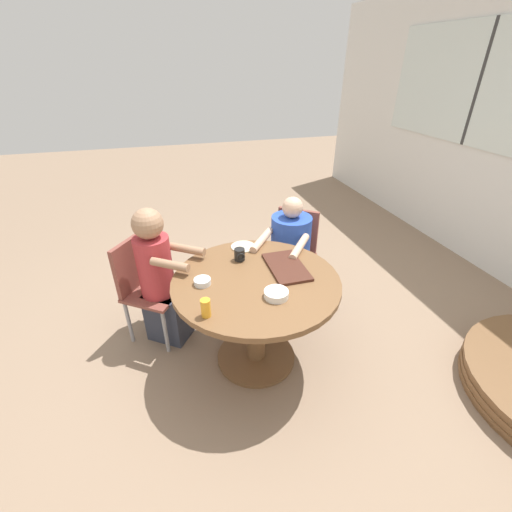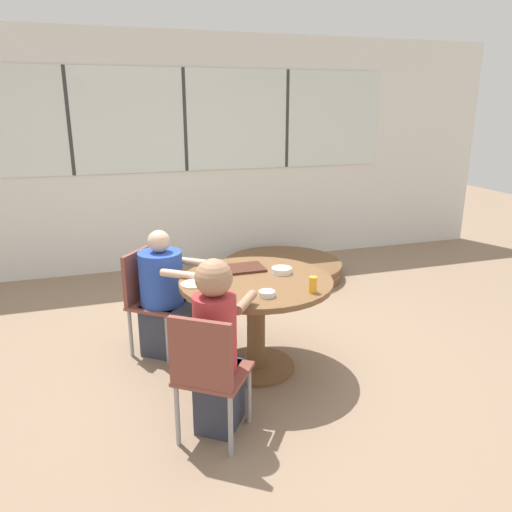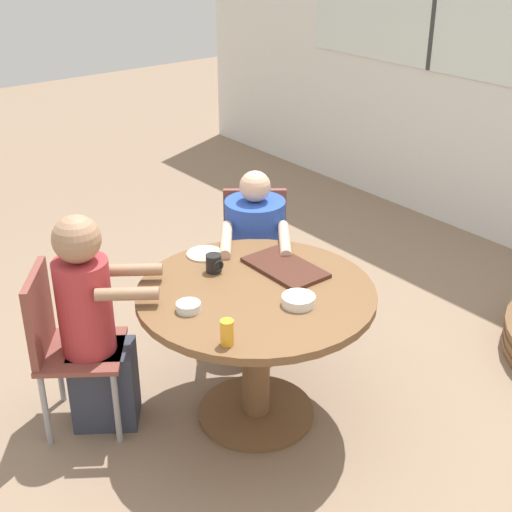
% 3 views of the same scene
% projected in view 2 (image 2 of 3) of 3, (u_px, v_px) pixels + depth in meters
% --- Properties ---
extents(ground_plane, '(16.00, 16.00, 0.00)m').
position_uv_depth(ground_plane, '(256.00, 367.00, 3.93)').
color(ground_plane, '#8C725B').
extents(wall_back_with_windows, '(8.40, 0.08, 2.80)m').
position_uv_depth(wall_back_with_windows, '(186.00, 152.00, 6.06)').
color(wall_back_with_windows, silver).
rests_on(wall_back_with_windows, ground_plane).
extents(dining_table, '(1.15, 1.15, 0.74)m').
position_uv_depth(dining_table, '(256.00, 302.00, 3.77)').
color(dining_table, brown).
rests_on(dining_table, ground_plane).
extents(chair_for_woman_green_shirt, '(0.56, 0.56, 0.85)m').
position_uv_depth(chair_for_woman_green_shirt, '(148.00, 293.00, 4.09)').
color(chair_for_woman_green_shirt, brown).
rests_on(chair_for_woman_green_shirt, ground_plane).
extents(chair_for_man_blue_shirt, '(0.56, 0.56, 0.85)m').
position_uv_depth(chair_for_man_blue_shirt, '(207.00, 368.00, 2.92)').
color(chair_for_man_blue_shirt, brown).
rests_on(chair_for_man_blue_shirt, ground_plane).
extents(person_woman_green_shirt, '(0.71, 0.66, 1.04)m').
position_uv_depth(person_woman_green_shirt, '(167.00, 301.00, 4.05)').
color(person_woman_green_shirt, '#333847').
rests_on(person_woman_green_shirt, ground_plane).
extents(person_man_blue_shirt, '(0.49, 0.54, 1.14)m').
position_uv_depth(person_man_blue_shirt, '(217.00, 351.00, 3.05)').
color(person_man_blue_shirt, '#333847').
rests_on(person_man_blue_shirt, ground_plane).
extents(food_tray_dark, '(0.42, 0.24, 0.02)m').
position_uv_depth(food_tray_dark, '(237.00, 269.00, 3.91)').
color(food_tray_dark, '#472319').
rests_on(food_tray_dark, dining_table).
extents(coffee_mug, '(0.08, 0.08, 0.09)m').
position_uv_depth(coffee_mug, '(221.00, 279.00, 3.57)').
color(coffee_mug, black).
rests_on(coffee_mug, dining_table).
extents(juice_glass, '(0.06, 0.06, 0.11)m').
position_uv_depth(juice_glass, '(313.00, 285.00, 3.43)').
color(juice_glass, gold).
rests_on(juice_glass, dining_table).
extents(bowl_white_shallow, '(0.15, 0.15, 0.05)m').
position_uv_depth(bowl_white_shallow, '(282.00, 270.00, 3.83)').
color(bowl_white_shallow, white).
rests_on(bowl_white_shallow, dining_table).
extents(bowl_cereal, '(0.11, 0.11, 0.04)m').
position_uv_depth(bowl_cereal, '(267.00, 294.00, 3.37)').
color(bowl_cereal, silver).
rests_on(bowl_cereal, dining_table).
extents(plate_tortillas, '(0.19, 0.19, 0.01)m').
position_uv_depth(plate_tortillas, '(194.00, 284.00, 3.60)').
color(plate_tortillas, beige).
rests_on(plate_tortillas, dining_table).
extents(folded_table_stack, '(1.40, 1.40, 0.18)m').
position_uv_depth(folded_table_stack, '(283.00, 269.00, 5.98)').
color(folded_table_stack, brown).
rests_on(folded_table_stack, ground_plane).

